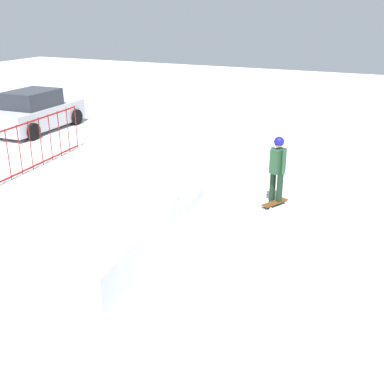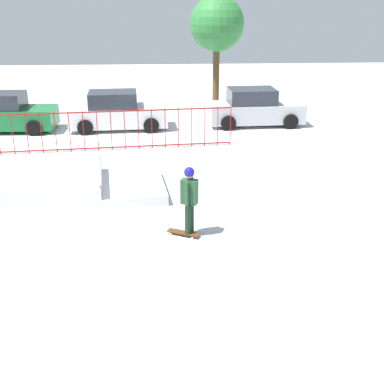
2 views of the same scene
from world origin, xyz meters
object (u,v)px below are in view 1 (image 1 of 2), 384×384
skate_ramp (98,230)px  skater (278,165)px  skateboard (275,203)px  parked_car_silver (36,112)px

skate_ramp → skater: skater is taller
skate_ramp → skateboard: bearing=-44.2°
skater → skateboard: 0.94m
skater → parked_car_silver: bearing=94.4°
skate_ramp → parked_car_silver: 10.76m
skate_ramp → skater: bearing=-42.7°
skateboard → parked_car_silver: parked_car_silver is taller
skater → parked_car_silver: (3.44, 10.74, -0.28)m
skate_ramp → skateboard: 4.51m
skater → parked_car_silver: skater is taller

